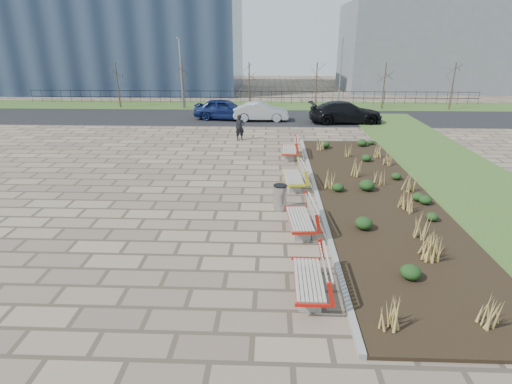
{
  "coord_description": "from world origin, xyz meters",
  "views": [
    {
      "loc": [
        2.0,
        -10.35,
        6.09
      ],
      "look_at": [
        1.5,
        3.0,
        0.9
      ],
      "focal_mm": 28.0,
      "sensor_mm": 36.0,
      "label": 1
    }
  ],
  "objects_px": {
    "bench_a": "(309,277)",
    "bench_c": "(293,176)",
    "car_blue": "(224,109)",
    "lamp_west": "(181,74)",
    "car_silver": "(261,112)",
    "pedestrian": "(240,128)",
    "bench_b": "(300,217)",
    "car_black": "(346,112)",
    "litter_bin": "(280,198)",
    "lamp_east": "(340,75)",
    "bench_d": "(289,148)"
  },
  "relations": [
    {
      "from": "bench_c",
      "to": "lamp_east",
      "type": "relative_size",
      "value": 0.35
    },
    {
      "from": "bench_c",
      "to": "lamp_west",
      "type": "bearing_deg",
      "value": 109.55
    },
    {
      "from": "bench_b",
      "to": "car_blue",
      "type": "height_order",
      "value": "car_blue"
    },
    {
      "from": "car_silver",
      "to": "lamp_west",
      "type": "height_order",
      "value": "lamp_west"
    },
    {
      "from": "pedestrian",
      "to": "car_black",
      "type": "relative_size",
      "value": 0.29
    },
    {
      "from": "bench_a",
      "to": "bench_c",
      "type": "height_order",
      "value": "same"
    },
    {
      "from": "bench_d",
      "to": "litter_bin",
      "type": "distance_m",
      "value": 7.1
    },
    {
      "from": "litter_bin",
      "to": "car_silver",
      "type": "height_order",
      "value": "car_silver"
    },
    {
      "from": "lamp_west",
      "to": "car_black",
      "type": "bearing_deg",
      "value": -23.36
    },
    {
      "from": "bench_c",
      "to": "lamp_east",
      "type": "bearing_deg",
      "value": 71.23
    },
    {
      "from": "car_blue",
      "to": "lamp_west",
      "type": "xyz_separation_m",
      "value": [
        -4.34,
        4.89,
        2.22
      ]
    },
    {
      "from": "litter_bin",
      "to": "car_silver",
      "type": "relative_size",
      "value": 0.23
    },
    {
      "from": "car_blue",
      "to": "litter_bin",
      "type": "bearing_deg",
      "value": -159.09
    },
    {
      "from": "lamp_west",
      "to": "lamp_east",
      "type": "relative_size",
      "value": 1.0
    },
    {
      "from": "car_blue",
      "to": "car_black",
      "type": "relative_size",
      "value": 0.86
    },
    {
      "from": "bench_a",
      "to": "pedestrian",
      "type": "xyz_separation_m",
      "value": [
        -2.94,
        16.19,
        0.3
      ]
    },
    {
      "from": "car_blue",
      "to": "car_black",
      "type": "distance_m",
      "value": 9.34
    },
    {
      "from": "bench_b",
      "to": "bench_a",
      "type": "bearing_deg",
      "value": -94.8
    },
    {
      "from": "bench_d",
      "to": "car_black",
      "type": "xyz_separation_m",
      "value": [
        4.62,
        9.51,
        0.31
      ]
    },
    {
      "from": "bench_d",
      "to": "lamp_east",
      "type": "height_order",
      "value": "lamp_east"
    },
    {
      "from": "bench_b",
      "to": "bench_d",
      "type": "xyz_separation_m",
      "value": [
        0.0,
        8.83,
        0.0
      ]
    },
    {
      "from": "car_black",
      "to": "car_silver",
      "type": "bearing_deg",
      "value": 81.02
    },
    {
      "from": "bench_c",
      "to": "pedestrian",
      "type": "xyz_separation_m",
      "value": [
        -2.94,
        8.36,
        0.3
      ]
    },
    {
      "from": "car_silver",
      "to": "lamp_west",
      "type": "bearing_deg",
      "value": 52.3
    },
    {
      "from": "litter_bin",
      "to": "lamp_west",
      "type": "relative_size",
      "value": 0.16
    },
    {
      "from": "car_blue",
      "to": "lamp_east",
      "type": "bearing_deg",
      "value": -55.24
    },
    {
      "from": "car_blue",
      "to": "lamp_west",
      "type": "distance_m",
      "value": 6.9
    },
    {
      "from": "lamp_east",
      "to": "litter_bin",
      "type": "bearing_deg",
      "value": -104.04
    },
    {
      "from": "bench_b",
      "to": "bench_d",
      "type": "relative_size",
      "value": 1.0
    },
    {
      "from": "bench_b",
      "to": "lamp_east",
      "type": "distance_m",
      "value": 24.86
    },
    {
      "from": "car_silver",
      "to": "lamp_east",
      "type": "height_order",
      "value": "lamp_east"
    },
    {
      "from": "pedestrian",
      "to": "car_blue",
      "type": "bearing_deg",
      "value": 87.29
    },
    {
      "from": "litter_bin",
      "to": "car_blue",
      "type": "distance_m",
      "value": 18.04
    },
    {
      "from": "pedestrian",
      "to": "car_blue",
      "type": "relative_size",
      "value": 0.34
    },
    {
      "from": "litter_bin",
      "to": "car_silver",
      "type": "bearing_deg",
      "value": 93.89
    },
    {
      "from": "bench_a",
      "to": "lamp_west",
      "type": "bearing_deg",
      "value": 108.4
    },
    {
      "from": "lamp_west",
      "to": "bench_a",
      "type": "bearing_deg",
      "value": -72.06
    },
    {
      "from": "litter_bin",
      "to": "pedestrian",
      "type": "height_order",
      "value": "pedestrian"
    },
    {
      "from": "bench_c",
      "to": "car_blue",
      "type": "relative_size",
      "value": 0.44
    },
    {
      "from": "bench_b",
      "to": "bench_c",
      "type": "xyz_separation_m",
      "value": [
        0.0,
        4.25,
        0.0
      ]
    },
    {
      "from": "litter_bin",
      "to": "car_black",
      "type": "relative_size",
      "value": 0.17
    },
    {
      "from": "lamp_west",
      "to": "lamp_east",
      "type": "distance_m",
      "value": 14.0
    },
    {
      "from": "bench_b",
      "to": "car_blue",
      "type": "distance_m",
      "value": 19.89
    },
    {
      "from": "car_silver",
      "to": "bench_b",
      "type": "bearing_deg",
      "value": -175.9
    },
    {
      "from": "pedestrian",
      "to": "lamp_west",
      "type": "distance_m",
      "value": 13.28
    },
    {
      "from": "bench_a",
      "to": "car_black",
      "type": "height_order",
      "value": "car_black"
    },
    {
      "from": "bench_a",
      "to": "bench_d",
      "type": "relative_size",
      "value": 1.0
    },
    {
      "from": "car_blue",
      "to": "car_silver",
      "type": "distance_m",
      "value": 2.91
    },
    {
      "from": "car_blue",
      "to": "bench_c",
      "type": "bearing_deg",
      "value": -154.87
    },
    {
      "from": "bench_d",
      "to": "litter_bin",
      "type": "relative_size",
      "value": 2.2
    }
  ]
}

